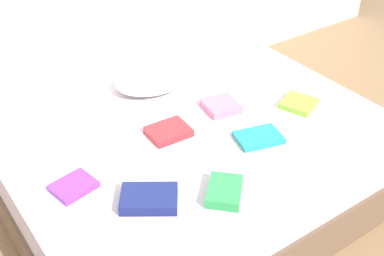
{
  "coord_description": "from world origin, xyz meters",
  "views": [
    {
      "loc": [
        -1.26,
        -1.75,
        2.01
      ],
      "look_at": [
        0.0,
        0.05,
        0.48
      ],
      "focal_mm": 46.58,
      "sensor_mm": 36.0,
      "label": 1
    }
  ],
  "objects": [
    {
      "name": "textbook_purple",
      "position": [
        -0.73,
        -0.06,
        0.51
      ],
      "size": [
        0.21,
        0.18,
        0.03
      ],
      "primitive_type": "cube",
      "rotation": [
        0.0,
        0.0,
        0.19
      ],
      "color": "purple",
      "rests_on": "bed"
    },
    {
      "name": "ground_plane",
      "position": [
        0.0,
        0.0,
        0.0
      ],
      "size": [
        8.0,
        8.0,
        0.0
      ],
      "primitive_type": "plane",
      "color": "#93704C"
    },
    {
      "name": "pillow",
      "position": [
        0.05,
        0.52,
        0.56
      ],
      "size": [
        0.48,
        0.35,
        0.12
      ],
      "primitive_type": "ellipsoid",
      "color": "white",
      "rests_on": "bed"
    },
    {
      "name": "textbook_navy",
      "position": [
        -0.5,
        -0.33,
        0.52
      ],
      "size": [
        0.3,
        0.28,
        0.05
      ],
      "primitive_type": "cube",
      "rotation": [
        0.0,
        0.0,
        -0.6
      ],
      "color": "navy",
      "rests_on": "bed"
    },
    {
      "name": "bed",
      "position": [
        0.0,
        0.0,
        0.25
      ],
      "size": [
        2.0,
        1.5,
        0.5
      ],
      "color": "brown",
      "rests_on": "ground"
    },
    {
      "name": "textbook_lime",
      "position": [
        0.6,
        -0.14,
        0.52
      ],
      "size": [
        0.23,
        0.23,
        0.03
      ],
      "primitive_type": "cube",
      "rotation": [
        0.0,
        0.0,
        0.37
      ],
      "color": "#8CC638",
      "rests_on": "bed"
    },
    {
      "name": "textbook_teal",
      "position": [
        0.2,
        -0.25,
        0.51
      ],
      "size": [
        0.26,
        0.22,
        0.03
      ],
      "primitive_type": "cube",
      "rotation": [
        0.0,
        0.0,
        -0.27
      ],
      "color": "teal",
      "rests_on": "bed"
    },
    {
      "name": "textbook_green",
      "position": [
        -0.2,
        -0.48,
        0.52
      ],
      "size": [
        0.25,
        0.24,
        0.05
      ],
      "primitive_type": "cube",
      "rotation": [
        0.0,
        0.0,
        0.78
      ],
      "color": "green",
      "rests_on": "bed"
    },
    {
      "name": "textbook_red",
      "position": [
        -0.15,
        0.05,
        0.52
      ],
      "size": [
        0.22,
        0.18,
        0.04
      ],
      "primitive_type": "cube",
      "rotation": [
        0.0,
        0.0,
        -0.05
      ],
      "color": "red",
      "rests_on": "bed"
    },
    {
      "name": "textbook_pink",
      "position": [
        0.22,
        0.09,
        0.52
      ],
      "size": [
        0.21,
        0.21,
        0.04
      ],
      "primitive_type": "cube",
      "rotation": [
        0.0,
        0.0,
        -0.18
      ],
      "color": "pink",
      "rests_on": "bed"
    }
  ]
}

